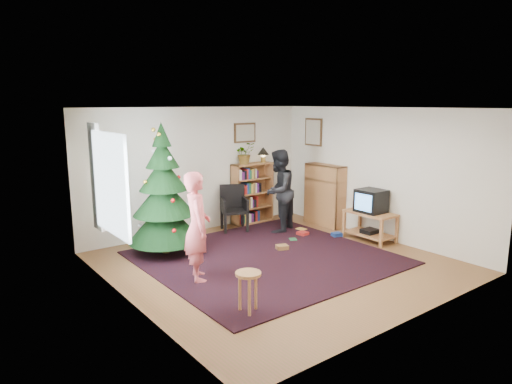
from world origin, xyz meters
TOP-DOWN VIEW (x-y plane):
  - floor at (0.00, 0.00)m, footprint 5.00×5.00m
  - ceiling at (0.00, 0.00)m, footprint 5.00×5.00m
  - wall_back at (0.00, 2.50)m, footprint 5.00×0.02m
  - wall_front at (0.00, -2.50)m, footprint 5.00×0.02m
  - wall_left at (-2.50, 0.00)m, footprint 0.02×5.00m
  - wall_right at (2.50, 0.00)m, footprint 0.02×5.00m
  - rug at (0.00, 0.30)m, footprint 3.80×3.60m
  - window_pane at (-2.47, 0.60)m, footprint 0.04×1.20m
  - curtain at (-2.43, 1.30)m, footprint 0.06×0.35m
  - picture_back at (1.15, 2.48)m, footprint 0.55×0.03m
  - picture_right at (2.48, 1.75)m, footprint 0.03×0.50m
  - christmas_tree at (-1.25, 1.52)m, footprint 1.25×1.25m
  - bookshelf_back at (1.24, 2.34)m, footprint 0.95×0.30m
  - bookshelf_right at (2.34, 1.23)m, footprint 0.30×0.95m
  - tv_stand at (2.22, -0.09)m, footprint 0.52×0.94m
  - crt_tv at (2.22, -0.09)m, footprint 0.46×0.50m
  - armchair at (0.53, 2.10)m, footprint 0.67×0.69m
  - stool at (-1.45, -1.16)m, footprint 0.32×0.32m
  - person_standing at (-1.38, 0.18)m, footprint 0.58×0.69m
  - person_by_chair at (1.22, 1.43)m, footprint 1.01×0.92m
  - potted_plant at (1.04, 2.34)m, footprint 0.45×0.40m
  - table_lamp at (1.54, 2.34)m, footprint 0.25×0.25m
  - floor_clutter at (1.28, 0.74)m, footprint 1.57×0.99m

SIDE VIEW (x-z plane):
  - floor at x=0.00m, z-range 0.00..0.00m
  - rug at x=0.00m, z-range 0.00..0.02m
  - floor_clutter at x=1.28m, z-range 0.00..0.08m
  - tv_stand at x=2.22m, z-range 0.05..0.60m
  - stool at x=-1.45m, z-range 0.15..0.68m
  - armchair at x=0.53m, z-range 0.03..0.96m
  - bookshelf_back at x=1.24m, z-range 0.01..1.31m
  - bookshelf_right at x=2.34m, z-range 0.01..1.31m
  - crt_tv at x=2.22m, z-range 0.55..0.98m
  - person_standing at x=-1.38m, z-range 0.00..1.62m
  - person_by_chair at x=1.22m, z-range 0.00..1.67m
  - christmas_tree at x=-1.25m, z-range -0.19..2.08m
  - wall_back at x=0.00m, z-range 0.00..2.50m
  - wall_front at x=0.00m, z-range 0.00..2.50m
  - wall_left at x=-2.50m, z-range 0.00..2.50m
  - wall_right at x=2.50m, z-range 0.00..2.50m
  - window_pane at x=-2.47m, z-range 0.80..2.20m
  - curtain at x=-2.43m, z-range 0.70..2.30m
  - table_lamp at x=1.54m, z-range 1.36..1.69m
  - potted_plant at x=1.04m, z-range 1.30..1.76m
  - picture_back at x=1.15m, z-range 1.74..2.16m
  - picture_right at x=2.48m, z-range 1.65..2.25m
  - ceiling at x=0.00m, z-range 2.50..2.50m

